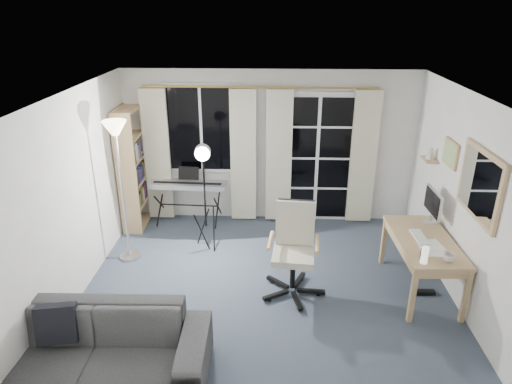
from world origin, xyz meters
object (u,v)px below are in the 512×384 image
(bookshelf, at_px, (132,170))
(keyboard_piano, at_px, (188,186))
(mug, at_px, (449,257))
(torchiere_lamp, at_px, (117,150))
(office_chair, at_px, (294,240))
(desk, at_px, (424,246))
(studio_light, at_px, (203,165))
(sofa, at_px, (87,338))
(monitor, at_px, (433,204))

(bookshelf, distance_m, keyboard_piano, 0.89)
(mug, bearing_deg, torchiere_lamp, 163.97)
(office_chair, height_order, desk, office_chair)
(bookshelf, relative_size, office_chair, 1.67)
(studio_light, height_order, mug, studio_light)
(studio_light, height_order, sofa, studio_light)
(desk, xyz_separation_m, sofa, (-3.51, -1.55, -0.18))
(keyboard_piano, distance_m, office_chair, 2.34)
(office_chair, bearing_deg, bookshelf, 150.28)
(torchiere_lamp, relative_size, keyboard_piano, 1.61)
(mug, bearing_deg, bookshelf, 151.72)
(bookshelf, height_order, sofa, bookshelf)
(mug, xyz_separation_m, sofa, (-3.61, -1.05, -0.33))
(bookshelf, bearing_deg, studio_light, -35.44)
(torchiere_lamp, xyz_separation_m, sofa, (0.29, -2.17, -1.13))
(mug, bearing_deg, desk, 101.31)
(desk, bearing_deg, keyboard_piano, 149.57)
(torchiere_lamp, xyz_separation_m, keyboard_piano, (0.66, 1.08, -0.91))
(torchiere_lamp, distance_m, keyboard_piano, 1.55)
(keyboard_piano, height_order, studio_light, studio_light)
(studio_light, bearing_deg, keyboard_piano, 109.59)
(keyboard_piano, xyz_separation_m, mug, (3.24, -2.20, 0.10))
(torchiere_lamp, xyz_separation_m, desk, (3.80, -0.62, -0.95))
(keyboard_piano, height_order, office_chair, office_chair)
(torchiere_lamp, height_order, studio_light, torchiere_lamp)
(office_chair, bearing_deg, desk, 5.90)
(keyboard_piano, distance_m, desk, 3.57)
(torchiere_lamp, xyz_separation_m, studio_light, (1.05, 0.26, -0.28))
(desk, relative_size, monitor, 2.63)
(keyboard_piano, xyz_separation_m, office_chair, (1.59, -1.71, 0.00))
(keyboard_piano, relative_size, desk, 0.91)
(torchiere_lamp, height_order, mug, torchiere_lamp)
(torchiere_lamp, height_order, office_chair, torchiere_lamp)
(bookshelf, relative_size, studio_light, 1.17)
(studio_light, relative_size, desk, 1.20)
(office_chair, relative_size, sofa, 0.50)
(desk, distance_m, mug, 0.53)
(torchiere_lamp, distance_m, office_chair, 2.51)
(studio_light, distance_m, desk, 2.96)
(torchiere_lamp, bearing_deg, office_chair, -15.77)
(monitor, bearing_deg, bookshelf, 161.28)
(bookshelf, height_order, desk, bookshelf)
(keyboard_piano, bearing_deg, desk, -25.51)
(sofa, bearing_deg, keyboard_piano, 82.35)
(office_chair, xyz_separation_m, desk, (1.55, 0.02, -0.05))
(office_chair, distance_m, desk, 1.55)
(desk, xyz_separation_m, mug, (0.10, -0.50, 0.14))
(keyboard_piano, bearing_deg, torchiere_lamp, -118.55)
(monitor, bearing_deg, keyboard_piano, 157.47)
(monitor, height_order, sofa, monitor)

